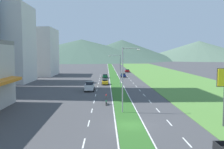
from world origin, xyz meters
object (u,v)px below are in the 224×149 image
(car_1, at_px, (105,76))
(motorcycle_rider, at_px, (106,100))
(pickup_truck_0, at_px, (90,86))
(street_lamp_mid, at_px, (119,68))
(car_3, at_px, (127,71))
(street_lamp_near, at_px, (124,76))
(car_0, at_px, (123,75))
(car_4, at_px, (105,82))

(car_1, relative_size, motorcycle_rider, 2.32)
(pickup_truck_0, bearing_deg, car_1, -6.65)
(car_1, height_order, motorcycle_rider, motorcycle_rider)
(street_lamp_mid, distance_m, car_3, 49.87)
(car_1, xyz_separation_m, pickup_truck_0, (-3.53, -30.31, 0.26))
(street_lamp_near, distance_m, motorcycle_rider, 8.04)
(car_0, height_order, car_4, car_4)
(street_lamp_mid, relative_size, motorcycle_rider, 4.19)
(car_4, height_order, pickup_truck_0, pickup_truck_0)
(street_lamp_near, distance_m, pickup_truck_0, 23.72)
(street_lamp_near, xyz_separation_m, car_3, (7.06, 79.11, -4.80))
(car_3, xyz_separation_m, pickup_truck_0, (-13.63, -56.77, 0.28))
(street_lamp_near, distance_m, street_lamp_mid, 29.84)
(motorcycle_rider, bearing_deg, street_lamp_mid, -8.04)
(car_0, relative_size, motorcycle_rider, 2.07)
(street_lamp_mid, distance_m, car_4, 6.75)
(street_lamp_mid, bearing_deg, car_4, 133.30)
(car_0, bearing_deg, car_1, -65.32)
(car_0, height_order, car_3, car_0)
(car_1, xyz_separation_m, car_3, (10.10, 26.46, -0.02))
(street_lamp_mid, relative_size, pickup_truck_0, 1.55)
(car_3, bearing_deg, pickup_truck_0, -13.50)
(car_3, relative_size, car_4, 0.93)
(street_lamp_near, distance_m, car_4, 34.18)
(car_4, bearing_deg, motorcycle_rider, -179.39)
(car_0, bearing_deg, street_lamp_mid, -6.40)
(car_3, distance_m, pickup_truck_0, 58.38)
(car_0, bearing_deg, car_3, 171.58)
(street_lamp_near, height_order, car_1, street_lamp_near)
(car_1, relative_size, pickup_truck_0, 0.86)
(car_4, bearing_deg, street_lamp_mid, -136.70)
(car_1, bearing_deg, street_lamp_mid, -170.73)
(street_lamp_near, distance_m, car_1, 52.96)
(pickup_truck_0, bearing_deg, street_lamp_mid, -44.14)
(street_lamp_near, height_order, car_4, street_lamp_near)
(street_lamp_mid, height_order, car_4, street_lamp_mid)
(car_4, xyz_separation_m, motorcycle_rider, (0.30, -27.83, -0.04))
(street_lamp_near, relative_size, car_4, 2.21)
(street_lamp_near, bearing_deg, car_4, 95.06)
(street_lamp_mid, distance_m, car_0, 26.37)
(street_lamp_mid, distance_m, motorcycle_rider, 24.52)
(car_1, xyz_separation_m, car_4, (0.05, -18.93, 0.07))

